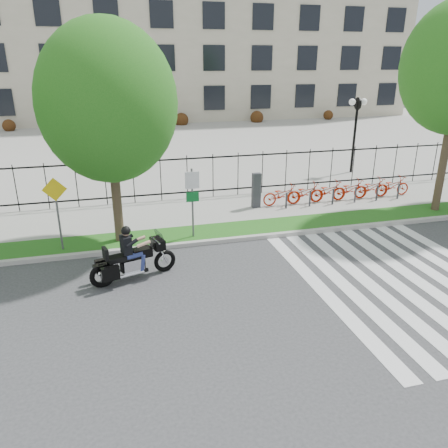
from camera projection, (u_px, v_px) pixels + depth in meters
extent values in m
plane|color=#353537|center=(249.00, 301.00, 11.86)|extent=(120.00, 120.00, 0.00)
cube|color=#A8A59F|center=(214.00, 241.00, 15.54)|extent=(60.00, 0.20, 0.15)
cube|color=#1E5615|center=(208.00, 233.00, 16.31)|extent=(60.00, 1.50, 0.15)
cube|color=#9F9D95|center=(195.00, 212.00, 18.57)|extent=(60.00, 3.50, 0.15)
cube|color=#9F9D95|center=(152.00, 142.00, 34.46)|extent=(80.00, 34.00, 0.10)
cube|color=#AFA68D|center=(128.00, 23.00, 49.04)|extent=(60.00, 20.00, 20.00)
cylinder|color=black|center=(354.00, 139.00, 24.40)|extent=(0.14, 0.14, 4.00)
cylinder|color=black|center=(358.00, 104.00, 23.72)|extent=(0.06, 0.70, 0.70)
sphere|color=white|center=(352.00, 102.00, 23.61)|extent=(0.36, 0.36, 0.36)
sphere|color=white|center=(364.00, 102.00, 23.77)|extent=(0.36, 0.36, 0.36)
cylinder|color=#3C2F21|center=(116.00, 194.00, 14.92)|extent=(0.32, 0.32, 3.38)
ellipsoid|color=#165F15|center=(108.00, 102.00, 13.85)|extent=(4.46, 4.46, 5.13)
cylinder|color=#3C2F21|center=(444.00, 159.00, 17.88)|extent=(0.32, 0.32, 4.39)
cube|color=#2D2D33|center=(256.00, 190.00, 18.68)|extent=(0.35, 0.25, 1.50)
imported|color=#A31801|center=(282.00, 195.00, 19.07)|extent=(1.74, 0.61, 0.92)
cylinder|color=#2D2D33|center=(286.00, 201.00, 18.66)|extent=(0.08, 0.08, 0.70)
imported|color=#A31801|center=(305.00, 193.00, 19.33)|extent=(1.74, 0.61, 0.92)
cylinder|color=#2D2D33|center=(310.00, 199.00, 18.92)|extent=(0.08, 0.08, 0.70)
imported|color=#A31801|center=(328.00, 191.00, 19.60)|extent=(1.74, 0.61, 0.92)
cylinder|color=#2D2D33|center=(333.00, 197.00, 19.18)|extent=(0.08, 0.08, 0.70)
imported|color=#A31801|center=(350.00, 189.00, 19.86)|extent=(1.74, 0.61, 0.92)
cylinder|color=#2D2D33|center=(355.00, 195.00, 19.44)|extent=(0.08, 0.08, 0.70)
imported|color=#A31801|center=(371.00, 188.00, 20.12)|extent=(1.74, 0.61, 0.92)
cylinder|color=#2D2D33|center=(377.00, 193.00, 19.71)|extent=(0.08, 0.08, 0.70)
imported|color=#A31801|center=(392.00, 186.00, 20.38)|extent=(1.74, 0.61, 0.92)
cylinder|color=#2D2D33|center=(398.00, 191.00, 19.97)|extent=(0.08, 0.08, 0.70)
cylinder|color=#59595B|center=(193.00, 203.00, 15.37)|extent=(0.07, 0.07, 2.50)
cube|color=white|center=(192.00, 180.00, 15.04)|extent=(0.50, 0.03, 0.60)
cube|color=#0C6626|center=(193.00, 197.00, 15.25)|extent=(0.45, 0.03, 0.35)
cylinder|color=#59595B|center=(58.00, 216.00, 14.32)|extent=(0.07, 0.07, 2.40)
cube|color=yellow|center=(54.00, 189.00, 13.97)|extent=(0.78, 0.03, 0.78)
torus|color=black|center=(165.00, 261.00, 13.43)|extent=(0.71, 0.32, 0.70)
torus|color=black|center=(102.00, 276.00, 12.50)|extent=(0.76, 0.35, 0.74)
cube|color=black|center=(158.00, 243.00, 13.11)|extent=(0.45, 0.62, 0.31)
cube|color=#26262B|center=(159.00, 236.00, 13.06)|extent=(0.29, 0.53, 0.31)
cube|color=silver|center=(133.00, 265.00, 12.90)|extent=(0.68, 0.50, 0.41)
cube|color=black|center=(142.00, 252.00, 12.93)|extent=(0.64, 0.49, 0.27)
cube|color=black|center=(120.00, 258.00, 12.62)|extent=(0.79, 0.55, 0.14)
cube|color=black|center=(105.00, 254.00, 12.34)|extent=(0.19, 0.36, 0.35)
cube|color=black|center=(110.00, 274.00, 12.27)|extent=(0.54, 0.30, 0.41)
cube|color=black|center=(104.00, 265.00, 12.76)|extent=(0.54, 0.30, 0.41)
cube|color=black|center=(126.00, 245.00, 12.58)|extent=(0.35, 0.46, 0.53)
sphere|color=tan|center=(126.00, 232.00, 12.46)|extent=(0.23, 0.23, 0.23)
sphere|color=black|center=(126.00, 231.00, 12.45)|extent=(0.28, 0.28, 0.28)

